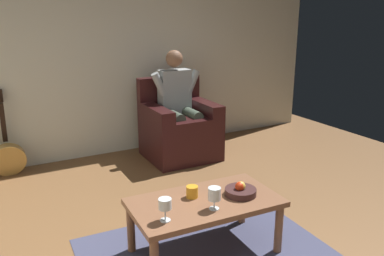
{
  "coord_description": "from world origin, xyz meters",
  "views": [
    {
      "loc": [
        1.32,
        1.86,
        1.73
      ],
      "look_at": [
        -0.39,
        -1.27,
        0.69
      ],
      "focal_mm": 37.45,
      "sensor_mm": 36.0,
      "label": 1
    }
  ],
  "objects": [
    {
      "name": "wall_back",
      "position": [
        0.0,
        -2.9,
        1.25
      ],
      "size": [
        6.2,
        0.06,
        2.51
      ],
      "primitive_type": "cube",
      "color": "silver",
      "rests_on": "ground"
    },
    {
      "name": "fruit_bowl",
      "position": [
        -0.29,
        -0.35,
        0.46
      ],
      "size": [
        0.23,
        0.23,
        0.11
      ],
      "color": "#3A201F",
      "rests_on": "coffee_table"
    },
    {
      "name": "wine_glass_far",
      "position": [
        0.36,
        -0.27,
        0.53
      ],
      "size": [
        0.09,
        0.09,
        0.16
      ],
      "color": "silver",
      "rests_on": "coffee_table"
    },
    {
      "name": "coffee_table",
      "position": [
        -0.02,
        -0.4,
        0.36
      ],
      "size": [
        1.1,
        0.64,
        0.42
      ],
      "rotation": [
        0.0,
        0.0,
        -0.05
      ],
      "color": "brown",
      "rests_on": "ground"
    },
    {
      "name": "person_seated",
      "position": [
        -0.79,
        -2.32,
        0.7
      ],
      "size": [
        0.64,
        0.57,
        1.3
      ],
      "rotation": [
        0.0,
        0.0,
        -0.02
      ],
      "color": "#969E9E",
      "rests_on": "ground"
    },
    {
      "name": "guitar",
      "position": [
        1.12,
        -2.69,
        0.21
      ],
      "size": [
        0.36,
        0.25,
        0.94
      ],
      "color": "#B78840",
      "rests_on": "ground"
    },
    {
      "name": "wine_glass_near",
      "position": [
        -0.01,
        -0.26,
        0.53
      ],
      "size": [
        0.09,
        0.09,
        0.16
      ],
      "color": "silver",
      "rests_on": "coffee_table"
    },
    {
      "name": "rug",
      "position": [
        -0.02,
        -0.4,
        0.0
      ],
      "size": [
        1.83,
        1.27,
        0.01
      ],
      "primitive_type": "cube",
      "rotation": [
        0.0,
        0.0,
        -0.05
      ],
      "color": "#3F415C",
      "rests_on": "ground"
    },
    {
      "name": "candle_jar",
      "position": [
        0.04,
        -0.49,
        0.47
      ],
      "size": [
        0.09,
        0.09,
        0.09
      ],
      "primitive_type": "cylinder",
      "color": "orange",
      "rests_on": "coffee_table"
    },
    {
      "name": "armchair",
      "position": [
        -0.79,
        -2.33,
        0.35
      ],
      "size": [
        0.82,
        0.77,
        0.96
      ],
      "rotation": [
        0.0,
        0.0,
        -0.02
      ],
      "color": "black",
      "rests_on": "ground"
    }
  ]
}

